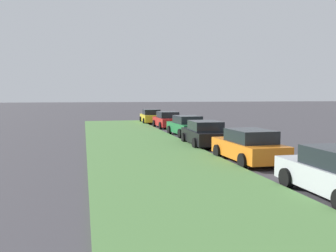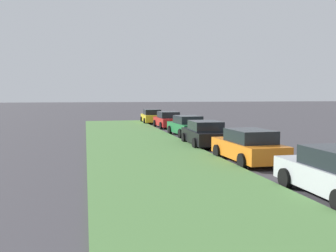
{
  "view_description": "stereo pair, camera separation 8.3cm",
  "coord_description": "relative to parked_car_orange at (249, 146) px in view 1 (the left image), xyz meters",
  "views": [
    {
      "loc": [
        -1.66,
        10.26,
        2.99
      ],
      "look_at": [
        18.28,
        5.77,
        1.27
      ],
      "focal_mm": 40.02,
      "sensor_mm": 36.0,
      "label": 1
    },
    {
      "loc": [
        -1.68,
        10.18,
        2.99
      ],
      "look_at": [
        18.28,
        5.77,
        1.27
      ],
      "focal_mm": 40.02,
      "sensor_mm": 36.0,
      "label": 2
    }
  ],
  "objects": [
    {
      "name": "parked_car_black",
      "position": [
        5.51,
        0.23,
        0.0
      ],
      "size": [
        4.36,
        2.14,
        1.47
      ],
      "rotation": [
        0.0,
        0.0,
        -0.04
      ],
      "color": "black",
      "rests_on": "ground"
    },
    {
      "name": "parked_car_yellow",
      "position": [
        23.3,
        0.22,
        0.0
      ],
      "size": [
        4.35,
        2.12,
        1.47
      ],
      "rotation": [
        0.0,
        0.0,
        -0.03
      ],
      "color": "gold",
      "rests_on": "ground"
    },
    {
      "name": "parked_car_red",
      "position": [
        17.66,
        -0.25,
        0.0
      ],
      "size": [
        4.33,
        2.07,
        1.47
      ],
      "rotation": [
        0.0,
        0.0,
        0.02
      ],
      "color": "red",
      "rests_on": "ground"
    },
    {
      "name": "grass_median",
      "position": [
        -3.51,
        3.97,
        -0.66
      ],
      "size": [
        60.0,
        6.0,
        0.12
      ],
      "primitive_type": "cube",
      "color": "#517F42",
      "rests_on": "ground"
    },
    {
      "name": "parked_car_green",
      "position": [
        11.01,
        -0.22,
        0.0
      ],
      "size": [
        4.39,
        2.2,
        1.47
      ],
      "rotation": [
        0.0,
        0.0,
        0.05
      ],
      "color": "#1E6B38",
      "rests_on": "ground"
    },
    {
      "name": "parked_car_orange",
      "position": [
        0.0,
        0.0,
        0.0
      ],
      "size": [
        4.35,
        2.12,
        1.47
      ],
      "rotation": [
        0.0,
        0.0,
        0.03
      ],
      "color": "orange",
      "rests_on": "ground"
    }
  ]
}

